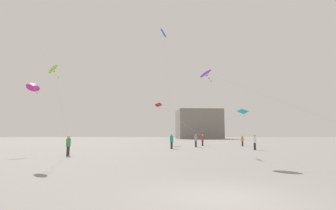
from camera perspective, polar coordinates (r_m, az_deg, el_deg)
ground_plane at (r=7.54m, az=12.42°, el=-20.12°), size 300.00×300.00×0.00m
person_in_green at (r=22.45m, az=-22.01°, el=-8.46°), size 0.36×0.36×1.65m
person_in_teal at (r=30.35m, az=0.83°, el=-8.20°), size 0.40×0.40×1.82m
person_in_red at (r=38.23m, az=7.97°, el=-7.91°), size 0.38×0.38×1.74m
person_in_orange at (r=38.14m, az=16.78°, el=-7.80°), size 0.35×0.35×1.61m
person_in_grey at (r=34.29m, az=6.43°, el=-8.05°), size 0.38×0.38×1.77m
person_in_white at (r=29.73m, az=19.35°, el=-7.94°), size 0.38×0.38×1.74m
kite_cyan_delta at (r=39.13m, az=16.90°, el=-1.44°), size 1.40×1.07×4.29m
kite_violet_diamond at (r=18.80m, az=8.90°, el=7.19°), size 8.79×6.60×5.36m
kite_lime_diamond at (r=19.76m, az=-25.05°, el=7.43°), size 0.88×4.04×5.53m
kite_cobalt_delta at (r=36.22m, az=-0.98°, el=16.02°), size 1.36×4.11×15.20m
kite_magenta_diamond at (r=28.35m, az=-28.64°, el=3.71°), size 5.81×4.77×5.78m
kite_crimson_delta at (r=42.87m, az=-2.05°, el=-0.10°), size 7.26×5.87×5.86m
building_left_hall at (r=100.59m, az=6.96°, el=-4.47°), size 16.87×16.48×11.43m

